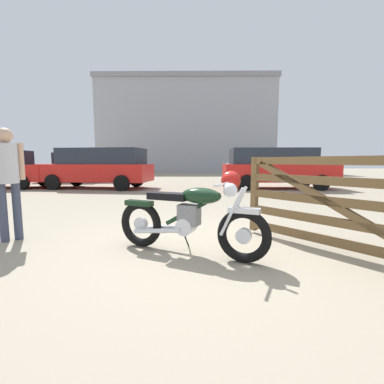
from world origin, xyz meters
TOP-DOWN VIEW (x-y plane):
  - ground_plane at (0.00, 0.00)m, footprint 80.00×80.00m
  - vintage_motorcycle at (-0.26, -0.21)m, footprint 1.90×1.05m
  - timber_gate at (1.68, -0.44)m, footprint 1.61×2.12m
  - bystander at (-2.93, 0.50)m, footprint 0.35×0.34m
  - red_hatchback_near at (-8.31, 8.84)m, footprint 4.27×2.07m
  - dark_sedan_left at (3.79, 7.94)m, footprint 4.81×2.23m
  - silver_sedan_mid at (-3.92, 8.37)m, footprint 4.94×2.60m
  - pale_sedan_back at (-6.43, 12.36)m, footprint 4.21×1.93m
  - white_estate_far at (4.93, 14.17)m, footprint 4.09×2.22m
  - industrial_building at (0.60, 30.12)m, footprint 20.32×11.12m

SIDE VIEW (x-z plane):
  - ground_plane at x=0.00m, z-range 0.00..0.00m
  - vintage_motorcycle at x=-0.26m, z-range -0.04..1.03m
  - timber_gate at x=1.68m, z-range -0.10..1.50m
  - red_hatchback_near at x=-8.31m, z-range 0.00..1.67m
  - pale_sedan_back at x=-6.43m, z-range 0.00..1.67m
  - white_estate_far at x=4.93m, z-range 0.03..1.81m
  - dark_sedan_left at x=3.79m, z-range 0.07..1.81m
  - silver_sedan_mid at x=-3.92m, z-range 0.07..1.81m
  - bystander at x=-2.93m, z-range 0.19..1.85m
  - industrial_building at x=0.60m, z-range 0.01..10.47m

